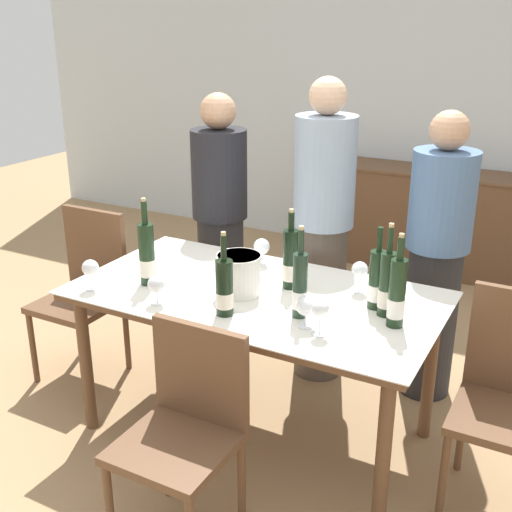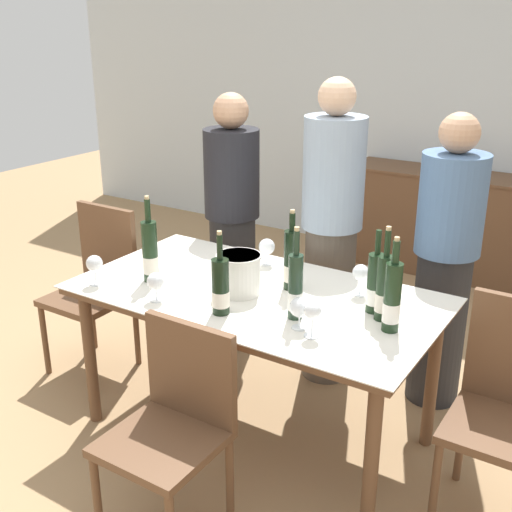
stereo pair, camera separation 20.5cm
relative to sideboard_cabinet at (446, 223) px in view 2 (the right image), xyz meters
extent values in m
plane|color=#A37F56|center=(-0.12, -2.67, -0.41)|extent=(12.00, 12.00, 0.00)
cube|color=silver|center=(-0.12, 0.29, 0.99)|extent=(8.00, 0.10, 2.80)
cube|color=brown|center=(0.00, 0.00, -0.01)|extent=(1.55, 0.44, 0.81)
cube|color=brown|center=(0.00, 0.00, 0.40)|extent=(1.59, 0.46, 0.02)
cylinder|color=brown|center=(-0.87, -3.03, -0.05)|extent=(0.06, 0.06, 0.73)
cylinder|color=brown|center=(0.64, -3.03, -0.05)|extent=(0.06, 0.06, 0.73)
cylinder|color=brown|center=(-0.87, -2.30, -0.05)|extent=(0.06, 0.06, 0.73)
cylinder|color=brown|center=(0.64, -2.30, -0.05)|extent=(0.06, 0.06, 0.73)
cube|color=brown|center=(-0.12, -2.67, 0.33)|extent=(1.68, 0.89, 0.04)
cube|color=white|center=(-0.12, -2.67, 0.35)|extent=(1.71, 0.92, 0.01)
cylinder|color=white|center=(-0.18, -2.71, 0.45)|extent=(0.20, 0.20, 0.19)
cylinder|color=white|center=(-0.18, -2.71, 0.54)|extent=(0.21, 0.21, 0.01)
cylinder|color=black|center=(0.00, -2.54, 0.50)|extent=(0.07, 0.07, 0.28)
cylinder|color=silver|center=(0.00, -2.54, 0.43)|extent=(0.07, 0.07, 0.08)
cylinder|color=black|center=(0.00, -2.54, 0.68)|extent=(0.03, 0.03, 0.09)
cylinder|color=tan|center=(0.00, -2.54, 0.73)|extent=(0.02, 0.02, 0.02)
cylinder|color=black|center=(0.56, -2.70, 0.50)|extent=(0.07, 0.07, 0.29)
cylinder|color=white|center=(0.56, -2.70, 0.44)|extent=(0.07, 0.07, 0.08)
cylinder|color=black|center=(0.56, -2.70, 0.69)|extent=(0.03, 0.03, 0.09)
cylinder|color=tan|center=(0.56, -2.70, 0.75)|extent=(0.02, 0.02, 0.02)
cylinder|color=black|center=(-0.62, -2.82, 0.50)|extent=(0.08, 0.08, 0.30)
cylinder|color=silver|center=(-0.62, -2.82, 0.44)|extent=(0.08, 0.08, 0.08)
cylinder|color=black|center=(-0.62, -2.82, 0.71)|extent=(0.03, 0.03, 0.11)
cylinder|color=tan|center=(-0.62, -2.82, 0.77)|extent=(0.02, 0.02, 0.02)
cylinder|color=black|center=(0.49, -2.62, 0.50)|extent=(0.07, 0.07, 0.28)
cylinder|color=silver|center=(0.49, -2.62, 0.43)|extent=(0.07, 0.07, 0.08)
cylinder|color=black|center=(0.49, -2.62, 0.69)|extent=(0.03, 0.03, 0.11)
cylinder|color=tan|center=(0.49, -2.62, 0.76)|extent=(0.02, 0.02, 0.02)
cylinder|color=#1E3323|center=(0.17, -2.80, 0.50)|extent=(0.06, 0.06, 0.28)
cylinder|color=white|center=(0.17, -2.80, 0.43)|extent=(0.06, 0.06, 0.08)
cylinder|color=#1E3323|center=(0.17, -2.80, 0.69)|extent=(0.02, 0.02, 0.11)
cylinder|color=tan|center=(0.17, -2.80, 0.75)|extent=(0.02, 0.02, 0.02)
cylinder|color=black|center=(-0.12, -2.94, 0.48)|extent=(0.08, 0.08, 0.25)
cylinder|color=silver|center=(-0.12, -2.94, 0.42)|extent=(0.08, 0.08, 0.07)
cylinder|color=black|center=(-0.12, -2.94, 0.66)|extent=(0.03, 0.03, 0.11)
cylinder|color=tan|center=(-0.12, -2.94, 0.72)|extent=(0.02, 0.02, 0.02)
cylinder|color=black|center=(0.43, -2.56, 0.49)|extent=(0.07, 0.07, 0.26)
cylinder|color=white|center=(0.43, -2.56, 0.43)|extent=(0.07, 0.07, 0.07)
cylinder|color=black|center=(0.43, -2.56, 0.67)|extent=(0.02, 0.02, 0.11)
cylinder|color=white|center=(-0.26, -2.33, 0.36)|extent=(0.06, 0.06, 0.00)
cylinder|color=white|center=(-0.26, -2.33, 0.39)|extent=(0.01, 0.01, 0.06)
sphere|color=white|center=(-0.26, -2.33, 0.45)|extent=(0.08, 0.08, 0.08)
cylinder|color=white|center=(0.30, -2.43, 0.36)|extent=(0.07, 0.07, 0.00)
cylinder|color=white|center=(0.30, -2.43, 0.40)|extent=(0.01, 0.01, 0.08)
sphere|color=white|center=(0.30, -2.43, 0.46)|extent=(0.08, 0.08, 0.08)
cylinder|color=white|center=(0.31, -2.92, 0.36)|extent=(0.06, 0.06, 0.00)
cylinder|color=white|center=(0.31, -2.92, 0.40)|extent=(0.01, 0.01, 0.08)
sphere|color=white|center=(0.31, -2.92, 0.47)|extent=(0.07, 0.07, 0.07)
cylinder|color=white|center=(0.23, -2.88, 0.36)|extent=(0.06, 0.06, 0.00)
cylinder|color=white|center=(0.23, -2.88, 0.39)|extent=(0.01, 0.01, 0.06)
sphere|color=white|center=(0.23, -2.88, 0.45)|extent=(0.08, 0.08, 0.08)
cylinder|color=white|center=(-0.81, -3.00, 0.36)|extent=(0.07, 0.07, 0.00)
cylinder|color=white|center=(-0.81, -3.00, 0.40)|extent=(0.01, 0.01, 0.07)
sphere|color=white|center=(-0.81, -3.00, 0.46)|extent=(0.08, 0.08, 0.08)
cylinder|color=white|center=(-0.44, -2.99, 0.36)|extent=(0.06, 0.06, 0.00)
cylinder|color=white|center=(-0.44, -2.99, 0.39)|extent=(0.01, 0.01, 0.06)
sphere|color=white|center=(-0.44, -2.99, 0.45)|extent=(0.08, 0.08, 0.08)
cylinder|color=brown|center=(0.85, -2.85, -0.20)|extent=(0.03, 0.03, 0.43)
cylinder|color=brown|center=(0.85, -2.48, -0.20)|extent=(0.03, 0.03, 0.43)
cube|color=brown|center=(1.03, -2.67, 0.03)|extent=(0.42, 0.42, 0.04)
cylinder|color=brown|center=(-0.23, -3.63, -0.20)|extent=(0.03, 0.03, 0.42)
cylinder|color=brown|center=(-0.23, -3.26, -0.20)|extent=(0.03, 0.03, 0.42)
cylinder|color=brown|center=(0.14, -3.26, -0.20)|extent=(0.03, 0.03, 0.42)
cube|color=brown|center=(-0.05, -3.44, 0.03)|extent=(0.42, 0.42, 0.04)
cube|color=brown|center=(-0.05, -3.25, 0.25)|extent=(0.42, 0.04, 0.41)
cylinder|color=brown|center=(-1.45, -2.85, -0.20)|extent=(0.03, 0.03, 0.44)
cylinder|color=brown|center=(-1.08, -2.85, -0.20)|extent=(0.03, 0.03, 0.44)
cylinder|color=brown|center=(-1.45, -2.48, -0.20)|extent=(0.03, 0.03, 0.44)
cylinder|color=brown|center=(-1.08, -2.48, -0.20)|extent=(0.03, 0.03, 0.44)
cube|color=brown|center=(-1.26, -2.67, 0.04)|extent=(0.42, 0.42, 0.04)
cube|color=brown|center=(-1.26, -2.47, 0.30)|extent=(0.42, 0.04, 0.49)
cylinder|color=#262628|center=(-0.76, -1.93, 0.01)|extent=(0.28, 0.28, 0.84)
cylinder|color=black|center=(-0.76, -1.93, 0.69)|extent=(0.33, 0.33, 0.52)
sphere|color=tan|center=(-0.76, -1.93, 1.06)|extent=(0.21, 0.21, 0.21)
cylinder|color=#51473D|center=(-0.08, -1.97, 0.04)|extent=(0.28, 0.28, 0.90)
cylinder|color=#8C9EB2|center=(-0.08, -1.97, 0.79)|extent=(0.33, 0.33, 0.59)
sphere|color=#DBAD89|center=(-0.08, -1.97, 1.18)|extent=(0.20, 0.20, 0.20)
cylinder|color=#262628|center=(0.53, -1.88, 0.01)|extent=(0.28, 0.28, 0.85)
cylinder|color=#4C6B93|center=(0.53, -1.88, 0.69)|extent=(0.33, 0.33, 0.51)
sphere|color=tan|center=(0.53, -1.88, 1.04)|extent=(0.20, 0.20, 0.20)
camera|label=1|loc=(1.18, -5.08, 1.56)|focal=45.00mm
camera|label=2|loc=(1.36, -4.97, 1.56)|focal=45.00mm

